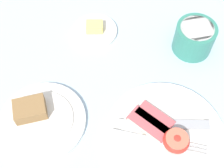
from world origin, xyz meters
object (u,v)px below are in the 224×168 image
Objects in this scene: breakfast_plate at (165,135)px; butter_dish at (95,30)px; sugar_cup at (194,38)px; bread_plate at (40,119)px.

butter_dish is (-0.20, 0.24, -0.00)m from breakfast_plate.
breakfast_plate is 0.31m from butter_dish.
sugar_cup is at bearing -0.39° from butter_dish.
butter_dish is at bearing 179.61° from sugar_cup.
breakfast_plate is 1.35× the size of bread_plate.
sugar_cup reaches higher than breakfast_plate.
bread_plate is 0.26m from butter_dish.
bread_plate is 1.96× the size of sugar_cup.
breakfast_plate is at bearing -50.60° from butter_dish.
bread_plate reaches higher than breakfast_plate.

